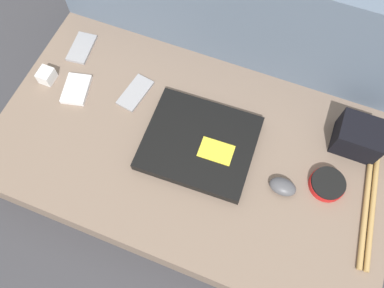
{
  "coord_description": "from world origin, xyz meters",
  "views": [
    {
      "loc": [
        0.15,
        -0.39,
        1.1
      ],
      "look_at": [
        0.0,
        0.0,
        0.18
      ],
      "focal_mm": 35.0,
      "sensor_mm": 36.0,
      "label": 1
    }
  ],
  "objects": [
    {
      "name": "speaker_puck",
      "position": [
        0.37,
        0.03,
        0.17
      ],
      "size": [
        0.09,
        0.09,
        0.03
      ],
      "color": "red",
      "rests_on": "couch_seat"
    },
    {
      "name": "phone_silver",
      "position": [
        -0.44,
        0.19,
        0.16
      ],
      "size": [
        0.07,
        0.12,
        0.01
      ],
      "rotation": [
        0.0,
        0.0,
        0.11
      ],
      "color": "#99999E",
      "rests_on": "couch_seat"
    },
    {
      "name": "couch_seat",
      "position": [
        0.0,
        0.0,
        0.08
      ],
      "size": [
        1.1,
        0.61,
        0.16
      ],
      "color": "#7A6656",
      "rests_on": "ground_plane"
    },
    {
      "name": "phone_black",
      "position": [
        -0.38,
        0.05,
        0.17
      ],
      "size": [
        0.09,
        0.11,
        0.01
      ],
      "rotation": [
        0.0,
        0.0,
        0.23
      ],
      "color": "silver",
      "rests_on": "couch_seat"
    },
    {
      "name": "laptop",
      "position": [
        0.02,
        0.01,
        0.17
      ],
      "size": [
        0.31,
        0.26,
        0.03
      ],
      "rotation": [
        0.0,
        0.0,
        0.04
      ],
      "color": "black",
      "rests_on": "couch_seat"
    },
    {
      "name": "drumstick_pair",
      "position": [
        0.48,
        0.03,
        0.17
      ],
      "size": [
        0.06,
        0.37,
        0.01
      ],
      "rotation": [
        0.0,
        0.0,
        0.09
      ],
      "color": "tan",
      "rests_on": "couch_seat"
    },
    {
      "name": "charger_brick",
      "position": [
        -0.48,
        0.05,
        0.18
      ],
      "size": [
        0.04,
        0.05,
        0.04
      ],
      "color": "silver",
      "rests_on": "couch_seat"
    },
    {
      "name": "computer_mouse",
      "position": [
        0.26,
        -0.02,
        0.17
      ],
      "size": [
        0.07,
        0.05,
        0.03
      ],
      "rotation": [
        0.0,
        0.0,
        -0.03
      ],
      "color": "#4C4C51",
      "rests_on": "couch_seat"
    },
    {
      "name": "couch_backrest",
      "position": [
        0.0,
        0.4,
        0.24
      ],
      "size": [
        1.1,
        0.2,
        0.49
      ],
      "color": "slate",
      "rests_on": "ground_plane"
    },
    {
      "name": "phone_small",
      "position": [
        -0.22,
        0.1,
        0.16
      ],
      "size": [
        0.08,
        0.12,
        0.01
      ],
      "rotation": [
        0.0,
        0.0,
        -0.16
      ],
      "color": "#99999E",
      "rests_on": "couch_seat"
    },
    {
      "name": "ground_plane",
      "position": [
        0.0,
        0.0,
        0.0
      ],
      "size": [
        8.0,
        8.0,
        0.0
      ],
      "primitive_type": "plane",
      "color": "#38383D"
    },
    {
      "name": "camera_pouch",
      "position": [
        0.41,
        0.17,
        0.2
      ],
      "size": [
        0.12,
        0.1,
        0.09
      ],
      "color": "black",
      "rests_on": "couch_seat"
    }
  ]
}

